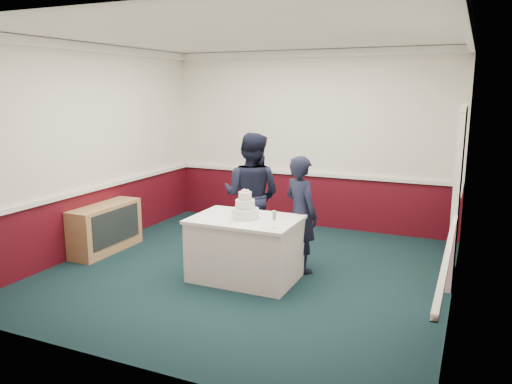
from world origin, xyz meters
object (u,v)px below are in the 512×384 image
at_px(person_man, 252,195).
at_px(person_woman, 301,214).
at_px(wedding_cake, 245,209).
at_px(cake_knife, 236,221).
at_px(champagne_flute, 274,216).
at_px(sideboard, 106,228).
at_px(cake_table, 245,248).

bearing_deg(person_man, person_woman, 160.61).
xyz_separation_m(wedding_cake, cake_knife, (-0.03, -0.20, -0.11)).
bearing_deg(wedding_cake, champagne_flute, -29.25).
distance_m(sideboard, wedding_cake, 2.42).
height_order(cake_table, person_woman, person_woman).
bearing_deg(sideboard, cake_table, -3.72).
relative_size(sideboard, cake_table, 0.91).
bearing_deg(person_woman, cake_table, 77.30).
xyz_separation_m(sideboard, champagne_flute, (2.85, -0.43, 0.58)).
height_order(wedding_cake, person_man, person_man).
xyz_separation_m(sideboard, person_man, (2.06, 0.68, 0.54)).
bearing_deg(cake_table, person_man, 109.31).
bearing_deg(sideboard, person_woman, 7.92).
relative_size(sideboard, cake_knife, 5.45).
relative_size(wedding_cake, cake_knife, 1.65).
xyz_separation_m(cake_table, person_man, (-0.29, 0.83, 0.49)).
relative_size(wedding_cake, champagne_flute, 1.78).
xyz_separation_m(cake_table, wedding_cake, (-0.00, 0.00, 0.50)).
relative_size(champagne_flute, person_woman, 0.13).
bearing_deg(champagne_flute, person_man, 125.42).
xyz_separation_m(sideboard, wedding_cake, (2.35, -0.15, 0.55)).
bearing_deg(person_man, cake_knife, 103.51).
distance_m(sideboard, champagne_flute, 2.94).
height_order(sideboard, person_man, person_man).
bearing_deg(wedding_cake, person_man, 109.31).
distance_m(cake_table, wedding_cake, 0.50).
relative_size(cake_table, cake_knife, 6.00).
distance_m(champagne_flute, person_man, 1.37).
bearing_deg(cake_table, cake_knife, -98.53).
distance_m(sideboard, person_woman, 2.94).
bearing_deg(champagne_flute, wedding_cake, 150.75).
bearing_deg(person_man, wedding_cake, 108.58).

